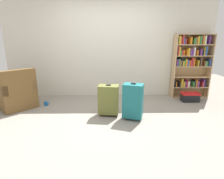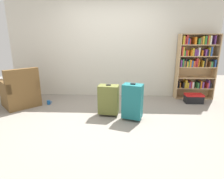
# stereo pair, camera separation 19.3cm
# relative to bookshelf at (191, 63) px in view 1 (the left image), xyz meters

# --- Properties ---
(ground_plane) EXTENTS (9.50, 9.50, 0.00)m
(ground_plane) POSITION_rel_bookshelf_xyz_m (-2.11, -1.51, -0.90)
(ground_plane) COLOR gray
(back_wall) EXTENTS (5.43, 0.10, 2.60)m
(back_wall) POSITION_rel_bookshelf_xyz_m (-2.11, 0.20, 0.40)
(back_wall) COLOR beige
(back_wall) RESTS_ON ground
(bookshelf) EXTENTS (0.96, 0.28, 1.64)m
(bookshelf) POSITION_rel_bookshelf_xyz_m (0.00, 0.00, 0.00)
(bookshelf) COLOR tan
(bookshelf) RESTS_ON ground
(armchair) EXTENTS (0.99, 0.99, 0.90)m
(armchair) POSITION_rel_bookshelf_xyz_m (-4.20, -0.77, -0.58)
(armchair) COLOR brown
(armchair) RESTS_ON ground
(mug) EXTENTS (0.12, 0.08, 0.10)m
(mug) POSITION_rel_bookshelf_xyz_m (-3.61, -0.65, -0.85)
(mug) COLOR #1959A5
(mug) RESTS_ON ground
(storage_box) EXTENTS (0.42, 0.24, 0.22)m
(storage_box) POSITION_rel_bookshelf_xyz_m (-0.10, -0.40, -0.78)
(storage_box) COLOR black
(storage_box) RESTS_ON ground
(suitcase_olive) EXTENTS (0.43, 0.30, 0.65)m
(suitcase_olive) POSITION_rel_bookshelf_xyz_m (-2.14, -1.23, -0.56)
(suitcase_olive) COLOR brown
(suitcase_olive) RESTS_ON ground
(suitcase_teal) EXTENTS (0.43, 0.35, 0.72)m
(suitcase_teal) POSITION_rel_bookshelf_xyz_m (-1.67, -1.43, -0.52)
(suitcase_teal) COLOR #19666B
(suitcase_teal) RESTS_ON ground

